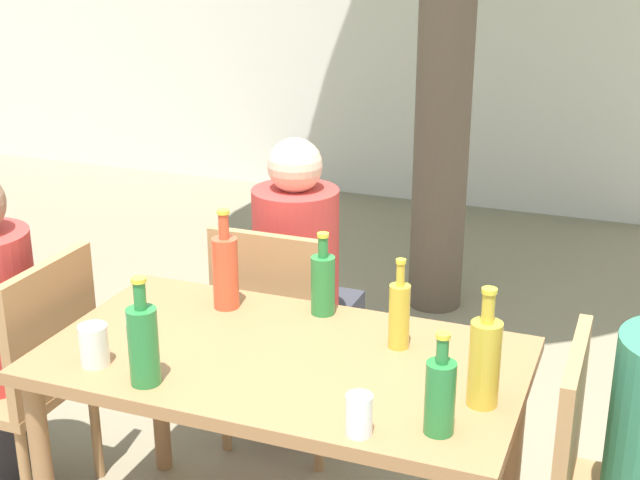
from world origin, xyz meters
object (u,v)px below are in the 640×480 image
oil_cruet_1 (399,314)px  green_bottle_5 (143,343)px  oil_cruet_0 (485,360)px  drinking_glass_1 (94,345)px  soda_bottle_4 (225,270)px  drinking_glass_0 (359,415)px  green_bottle_3 (440,395)px  dining_table_front (283,382)px  patio_chair_2 (281,325)px  patio_chair_0 (28,369)px  person_seated_2 (305,298)px  green_bottle_2 (323,283)px

oil_cruet_1 → green_bottle_5: (-0.58, -0.45, 0.01)m
oil_cruet_0 → drinking_glass_1: oil_cruet_0 is taller
soda_bottle_4 → drinking_glass_0: size_ratio=3.11×
oil_cruet_1 → green_bottle_3: (0.22, -0.41, -0.00)m
green_bottle_5 → green_bottle_3: bearing=3.3°
dining_table_front → patio_chair_2: bearing=114.2°
oil_cruet_0 → drinking_glass_1: bearing=-170.6°
green_bottle_3 → green_bottle_5: green_bottle_5 is taller
dining_table_front → patio_chair_0: size_ratio=1.53×
person_seated_2 → drinking_glass_0: (0.62, -1.18, 0.27)m
dining_table_front → oil_cruet_1: (0.30, 0.17, 0.20)m
dining_table_front → green_bottle_5: size_ratio=4.51×
green_bottle_3 → drinking_glass_1: bearing=-179.8°
person_seated_2 → patio_chair_0: bearing=52.9°
oil_cruet_0 → green_bottle_3: (-0.07, -0.17, -0.02)m
soda_bottle_4 → green_bottle_5: soda_bottle_4 is taller
patio_chair_2 → green_bottle_3: 1.22m
patio_chair_2 → green_bottle_5: bearing=89.9°
dining_table_front → green_bottle_5: 0.45m
oil_cruet_0 → drinking_glass_1: 1.08m
oil_cruet_0 → green_bottle_2: (-0.59, 0.38, -0.02)m
dining_table_front → green_bottle_2: (0.01, 0.31, 0.20)m
patio_chair_2 → person_seated_2: size_ratio=0.76×
dining_table_front → oil_cruet_0: size_ratio=4.27×
oil_cruet_1 → patio_chair_2: bearing=141.9°
dining_table_front → green_bottle_2: size_ratio=5.13×
soda_bottle_4 → green_bottle_5: 0.53m
person_seated_2 → green_bottle_5: (-0.00, -1.14, 0.33)m
oil_cruet_1 → green_bottle_5: 0.73m
green_bottle_2 → soda_bottle_4: 0.32m
patio_chair_0 → green_bottle_3: 1.50m
dining_table_front → person_seated_2: person_seated_2 is taller
patio_chair_0 → drinking_glass_0: patio_chair_0 is taller
person_seated_2 → green_bottle_2: size_ratio=4.39×
dining_table_front → soda_bottle_4: soda_bottle_4 is taller
green_bottle_3 → green_bottle_2: bearing=133.0°
soda_bottle_4 → green_bottle_3: bearing=-30.5°
drinking_glass_1 → drinking_glass_0: bearing=-5.3°
person_seated_2 → oil_cruet_1: size_ratio=4.31×
oil_cruet_1 → person_seated_2: bearing=129.9°
patio_chair_2 → oil_cruet_1: (0.58, -0.45, 0.33)m
green_bottle_3 → drinking_glass_0: (-0.18, -0.08, -0.05)m
drinking_glass_1 → soda_bottle_4: bearing=71.2°
drinking_glass_0 → person_seated_2: bearing=117.7°
drinking_glass_0 → soda_bottle_4: bearing=138.8°
patio_chair_0 → drinking_glass_1: size_ratio=7.59×
green_bottle_2 → oil_cruet_0: bearing=-32.9°
person_seated_2 → green_bottle_2: (0.28, -0.55, 0.32)m
patio_chair_0 → soda_bottle_4: (0.62, 0.24, 0.35)m
patio_chair_0 → patio_chair_2: size_ratio=1.00×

